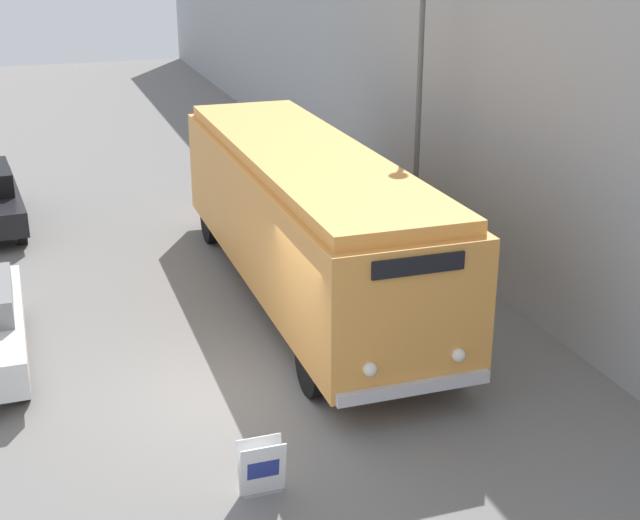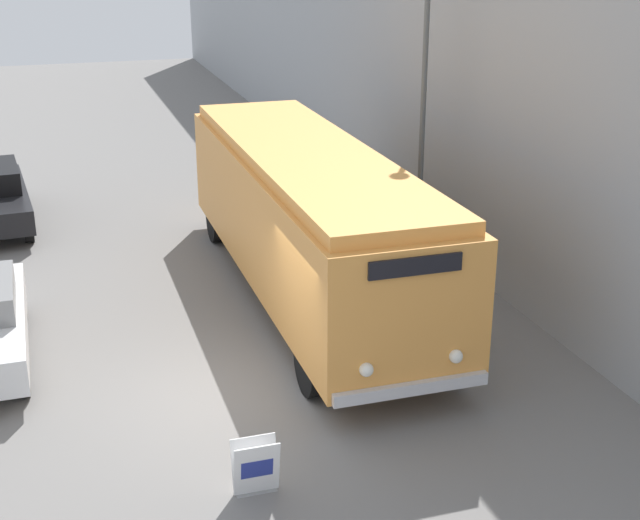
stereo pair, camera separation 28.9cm
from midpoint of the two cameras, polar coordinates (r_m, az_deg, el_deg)
ground_plane at (r=14.92m, az=-5.59°, el=-8.77°), size 80.00×80.00×0.00m
building_wall_right at (r=24.70m, az=4.33°, el=13.30°), size 0.30×60.00×8.34m
vintage_bus at (r=18.10m, az=-0.29°, el=2.97°), size 2.67×10.96×3.15m
sign_board at (r=12.45m, az=-3.46°, el=-13.12°), size 0.63×0.30×0.80m
streetlamp at (r=19.39m, az=7.21°, el=13.38°), size 0.36×0.36×7.77m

